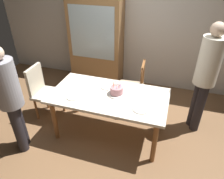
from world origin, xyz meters
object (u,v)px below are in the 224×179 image
at_px(birthday_cake, 117,91).
at_px(person_celebrant, 10,96).
at_px(chair_upholstered, 43,90).
at_px(china_cabinet, 96,42).
at_px(person_guest, 206,74).
at_px(dining_table, 109,100).
at_px(plate_near_guest, 141,109).
at_px(plate_near_celebrant, 73,96).
at_px(plate_far_side, 108,87).
at_px(chair_spindle_back, 132,88).

height_order(birthday_cake, person_celebrant, person_celebrant).
xyz_separation_m(chair_upholstered, china_cabinet, (0.45, 1.44, 0.42)).
xyz_separation_m(birthday_cake, person_celebrant, (-1.25, -0.72, 0.11)).
relative_size(person_guest, china_cabinet, 0.93).
bearing_deg(china_cabinet, dining_table, -62.92).
bearing_deg(plate_near_guest, person_guest, 44.76).
bearing_deg(birthday_cake, plate_near_celebrant, -155.85).
distance_m(plate_near_guest, person_celebrant, 1.73).
bearing_deg(person_guest, plate_far_side, -164.72).
relative_size(plate_near_celebrant, person_guest, 0.12).
bearing_deg(plate_near_celebrant, person_guest, 23.82).
height_order(dining_table, chair_upholstered, chair_upholstered).
bearing_deg(chair_upholstered, chair_spindle_back, 24.48).
xyz_separation_m(plate_far_side, chair_upholstered, (-1.16, -0.08, -0.23)).
distance_m(dining_table, china_cabinet, 1.77).
relative_size(plate_near_guest, person_guest, 0.12).
height_order(plate_near_guest, china_cabinet, china_cabinet).
bearing_deg(person_celebrant, birthday_cake, 29.95).
xyz_separation_m(person_guest, china_cabinet, (-2.11, 0.97, -0.06)).
distance_m(dining_table, plate_far_side, 0.24).
bearing_deg(plate_near_celebrant, birthday_cake, 24.15).
height_order(plate_far_side, person_celebrant, person_celebrant).
height_order(plate_far_side, chair_spindle_back, chair_spindle_back).
bearing_deg(dining_table, person_celebrant, -149.90).
bearing_deg(plate_far_side, plate_near_guest, -33.99).
xyz_separation_m(dining_table, plate_near_celebrant, (-0.47, -0.20, 0.10)).
xyz_separation_m(chair_spindle_back, china_cabinet, (-0.98, 0.78, 0.49)).
xyz_separation_m(plate_far_side, person_celebrant, (-1.06, -0.87, 0.16)).
xyz_separation_m(plate_near_celebrant, chair_spindle_back, (0.66, 0.98, -0.30)).
relative_size(dining_table, person_celebrant, 1.06).
xyz_separation_m(birthday_cake, china_cabinet, (-0.90, 1.50, 0.14)).
distance_m(plate_near_guest, chair_spindle_back, 1.07).
height_order(birthday_cake, plate_far_side, birthday_cake).
relative_size(plate_far_side, plate_near_guest, 1.00).
bearing_deg(chair_upholstered, china_cabinet, 72.51).
height_order(plate_near_celebrant, chair_spindle_back, chair_spindle_back).
bearing_deg(chair_upholstered, plate_far_side, 4.07).
bearing_deg(birthday_cake, dining_table, -151.75).
relative_size(plate_near_celebrant, chair_upholstered, 0.23).
relative_size(chair_spindle_back, chair_upholstered, 1.00).
relative_size(birthday_cake, chair_upholstered, 0.29).
height_order(dining_table, person_guest, person_guest).
bearing_deg(plate_near_guest, plate_near_celebrant, 180.00).
distance_m(plate_near_celebrant, china_cabinet, 1.80).
distance_m(person_celebrant, china_cabinet, 2.25).
bearing_deg(dining_table, china_cabinet, 117.08).
xyz_separation_m(chair_upholstered, person_guest, (2.56, 0.46, 0.48)).
bearing_deg(china_cabinet, birthday_cake, -59.09).
height_order(dining_table, plate_near_celebrant, plate_near_celebrant).
height_order(plate_near_celebrant, china_cabinet, china_cabinet).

